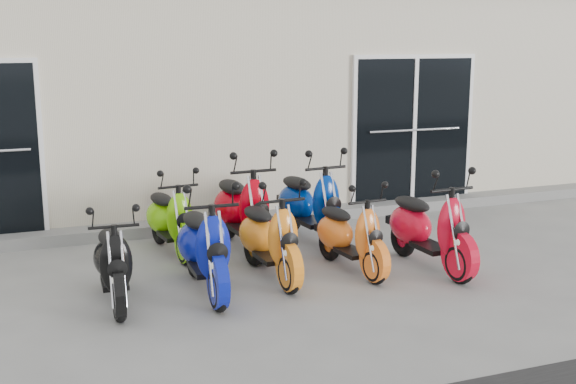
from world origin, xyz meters
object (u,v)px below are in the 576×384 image
at_px(scooter_front_black, 113,251).
at_px(scooter_back_blue, 310,194).
at_px(scooter_front_orange_a, 269,227).
at_px(scooter_front_orange_b, 350,225).
at_px(scooter_back_green, 170,209).
at_px(scooter_back_red, 242,198).
at_px(scooter_front_blue, 204,235).
at_px(scooter_front_red, 430,216).

relative_size(scooter_front_black, scooter_back_blue, 0.85).
xyz_separation_m(scooter_front_orange_a, scooter_front_orange_b, (0.92, -0.09, -0.04)).
xyz_separation_m(scooter_front_black, scooter_front_orange_a, (1.66, 0.19, 0.04)).
bearing_deg(scooter_back_green, scooter_back_blue, -10.07).
relative_size(scooter_front_orange_a, scooter_back_blue, 0.92).
bearing_deg(scooter_back_red, scooter_front_blue, -124.23).
bearing_deg(scooter_back_red, scooter_front_orange_a, -95.53).
bearing_deg(scooter_back_blue, scooter_front_orange_a, -135.06).
relative_size(scooter_front_orange_a, scooter_back_red, 0.89).
xyz_separation_m(scooter_front_black, scooter_back_blue, (2.62, 1.35, 0.10)).
relative_size(scooter_front_black, scooter_front_orange_a, 0.92).
distance_m(scooter_front_black, scooter_front_red, 3.44).
height_order(scooter_front_blue, scooter_back_green, scooter_front_blue).
relative_size(scooter_front_blue, scooter_front_red, 1.00).
xyz_separation_m(scooter_front_blue, scooter_front_red, (2.54, -0.13, -0.00)).
bearing_deg(scooter_back_red, scooter_front_orange_b, -57.93).
bearing_deg(scooter_front_orange_a, scooter_back_red, 84.44).
relative_size(scooter_front_black, scooter_front_orange_b, 1.00).
bearing_deg(scooter_front_black, scooter_back_green, 62.14).
bearing_deg(scooter_back_blue, scooter_front_red, -66.73).
relative_size(scooter_front_orange_b, scooter_front_red, 0.88).
bearing_deg(scooter_front_blue, scooter_front_red, -1.42).
bearing_deg(scooter_back_green, scooter_front_orange_a, -64.26).
height_order(scooter_front_blue, scooter_back_blue, scooter_back_blue).
height_order(scooter_front_black, scooter_back_green, scooter_back_green).
height_order(scooter_front_blue, scooter_front_orange_a, scooter_front_blue).
xyz_separation_m(scooter_front_red, scooter_back_green, (-2.58, 1.59, -0.06)).
relative_size(scooter_back_green, scooter_back_blue, 0.87).
height_order(scooter_front_black, scooter_front_orange_a, scooter_front_orange_a).
relative_size(scooter_front_blue, scooter_back_green, 1.11).
bearing_deg(scooter_back_blue, scooter_front_black, -158.45).
bearing_deg(scooter_front_blue, scooter_back_red, 60.12).
bearing_deg(scooter_front_red, scooter_front_orange_b, 161.65).
bearing_deg(scooter_back_green, scooter_front_blue, -94.79).
xyz_separation_m(scooter_front_blue, scooter_front_orange_a, (0.76, 0.19, -0.03)).
bearing_deg(scooter_front_orange_b, scooter_front_black, 175.86).
bearing_deg(scooter_front_blue, scooter_back_green, 93.25).
relative_size(scooter_back_green, scooter_back_red, 0.85).
xyz_separation_m(scooter_front_orange_b, scooter_front_red, (0.86, -0.23, 0.08)).
bearing_deg(scooter_back_blue, scooter_front_blue, -147.44).
xyz_separation_m(scooter_back_green, scooter_back_blue, (1.76, -0.11, 0.08)).
height_order(scooter_front_red, scooter_back_blue, scooter_back_blue).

